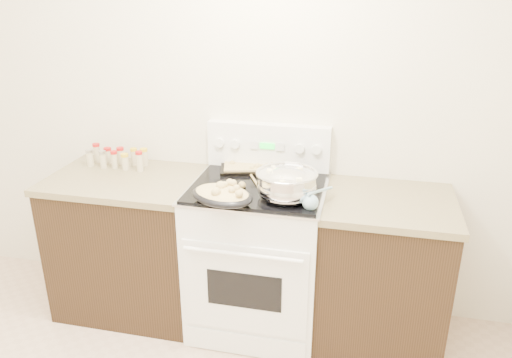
# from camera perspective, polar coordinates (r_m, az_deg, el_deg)

# --- Properties ---
(room_shell) EXTENTS (4.10, 3.60, 2.75)m
(room_shell) POSITION_cam_1_polar(r_m,az_deg,el_deg) (1.52, -25.46, 7.02)
(room_shell) COLOR silver
(room_shell) RESTS_ON ground
(counter_left) EXTENTS (0.93, 0.67, 0.92)m
(counter_left) POSITION_cam_1_polar(r_m,az_deg,el_deg) (3.34, -13.91, -7.05)
(counter_left) COLOR black
(counter_left) RESTS_ON ground
(counter_right) EXTENTS (0.73, 0.67, 0.92)m
(counter_right) POSITION_cam_1_polar(r_m,az_deg,el_deg) (3.03, 14.08, -10.24)
(counter_right) COLOR black
(counter_right) RESTS_ON ground
(kitchen_range) EXTENTS (0.78, 0.73, 1.22)m
(kitchen_range) POSITION_cam_1_polar(r_m,az_deg,el_deg) (3.06, 0.23, -8.53)
(kitchen_range) COLOR white
(kitchen_range) RESTS_ON ground
(mixing_bowl) EXTENTS (0.34, 0.34, 0.19)m
(mixing_bowl) POSITION_cam_1_polar(r_m,az_deg,el_deg) (2.66, 3.52, -0.64)
(mixing_bowl) COLOR silver
(mixing_bowl) RESTS_ON kitchen_range
(roasting_pan) EXTENTS (0.42, 0.36, 0.11)m
(roasting_pan) POSITION_cam_1_polar(r_m,az_deg,el_deg) (2.62, -3.88, -1.78)
(roasting_pan) COLOR black
(roasting_pan) RESTS_ON kitchen_range
(baking_sheet) EXTENTS (0.51, 0.41, 0.05)m
(baking_sheet) POSITION_cam_1_polar(r_m,az_deg,el_deg) (3.12, 0.11, 1.63)
(baking_sheet) COLOR black
(baking_sheet) RESTS_ON kitchen_range
(wooden_spoon) EXTENTS (0.13, 0.23, 0.04)m
(wooden_spoon) POSITION_cam_1_polar(r_m,az_deg,el_deg) (2.85, -1.10, -0.51)
(wooden_spoon) COLOR tan
(wooden_spoon) RESTS_ON kitchen_range
(blue_ladle) EXTENTS (0.14, 0.27, 0.10)m
(blue_ladle) POSITION_cam_1_polar(r_m,az_deg,el_deg) (2.58, 6.35, -2.53)
(blue_ladle) COLOR #80ABC0
(blue_ladle) RESTS_ON kitchen_range
(spice_jars) EXTENTS (0.40, 0.15, 0.13)m
(spice_jars) POSITION_cam_1_polar(r_m,az_deg,el_deg) (3.32, -15.55, 2.39)
(spice_jars) COLOR #BFB28C
(spice_jars) RESTS_ON counter_left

